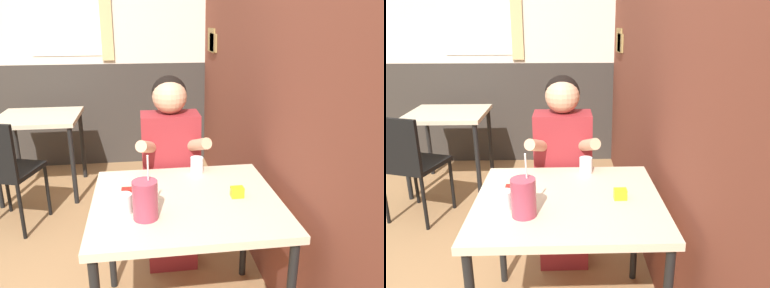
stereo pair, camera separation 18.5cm
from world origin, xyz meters
The scene contains 11 objects.
brick_wall_right centered at (1.19, 1.39, 1.35)m, with size 0.08×4.79×2.70m.
back_wall centered at (-0.01, 2.82, 1.36)m, with size 5.33×0.09×2.70m.
main_table centered at (0.65, 0.32, 0.66)m, with size 0.88×0.79×0.73m.
background_table centered at (-0.45, 2.12, 0.64)m, with size 0.70×0.66×0.73m.
chair_near_window centered at (-0.57, 1.45, 0.51)m, with size 0.50×0.50×0.87m.
person_seated centered at (0.62, 0.86, 0.65)m, with size 0.42×0.40×1.23m.
cocktail_pitcher centered at (0.46, 0.17, 0.82)m, with size 0.11×0.11×0.29m.
glass_near_pitcher centered at (0.75, 0.63, 0.78)m, with size 0.07×0.07×0.09m.
glass_center centered at (0.37, 0.23, 0.78)m, with size 0.07×0.07×0.09m.
condiment_ketchup centered at (0.38, 0.37, 0.76)m, with size 0.06×0.04×0.05m.
condiment_mustard centered at (0.89, 0.31, 0.76)m, with size 0.06×0.04×0.05m.
Camera 1 is at (0.45, -1.26, 1.53)m, focal length 35.00 mm.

